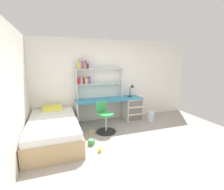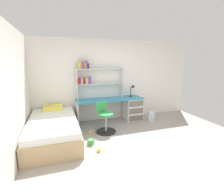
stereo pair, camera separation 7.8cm
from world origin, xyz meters
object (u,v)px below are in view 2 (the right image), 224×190
bed_platform (53,129)px  toy_block_green_1 (91,142)px  waste_bin (151,116)px  toy_block_natural_2 (92,132)px  toy_block_yellow_0 (99,150)px  desk (126,107)px  bookshelf_hutch (93,77)px  swivel_chair (105,120)px  desk_lamp (133,89)px

bed_platform → toy_block_green_1: size_ratio=17.10×
waste_bin → toy_block_natural_2: size_ratio=3.01×
bed_platform → waste_bin: bed_platform is taller
bed_platform → toy_block_natural_2: (0.91, 0.01, -0.21)m
toy_block_yellow_0 → toy_block_natural_2: size_ratio=0.71×
toy_block_green_1 → toy_block_natural_2: (0.13, 0.54, -0.01)m
bed_platform → desk: bearing=18.7°
bed_platform → toy_block_natural_2: bearing=0.6°
toy_block_yellow_0 → toy_block_natural_2: 0.89m
waste_bin → toy_block_natural_2: (-1.97, -0.35, -0.10)m
desk → toy_block_green_1: size_ratio=16.73×
bookshelf_hutch → waste_bin: (1.71, -0.55, -1.24)m
waste_bin → toy_block_natural_2: waste_bin is taller
waste_bin → toy_block_green_1: waste_bin is taller
desk → bed_platform: 2.33m
bookshelf_hutch → toy_block_natural_2: 1.64m
toy_block_yellow_0 → toy_block_natural_2: toy_block_natural_2 is taller
desk → bookshelf_hutch: bookshelf_hutch is taller
bed_platform → toy_block_yellow_0: 1.27m
bookshelf_hutch → swivel_chair: (0.12, -0.86, -1.07)m
desk → toy_block_green_1: 1.93m
desk_lamp → waste_bin: (0.44, -0.45, -0.83)m
desk → bed_platform: bearing=-161.3°
desk_lamp → swivel_chair: 1.53m
desk → toy_block_green_1: (-1.41, -1.27, -0.35)m
desk → toy_block_yellow_0: (-1.31, -1.62, -0.38)m
toy_block_natural_2 → swivel_chair: bearing=6.0°
desk_lamp → bed_platform: 2.67m
toy_block_green_1 → bed_platform: bearing=146.2°
desk → toy_block_yellow_0: bearing=-129.0°
bed_platform → toy_block_green_1: 0.97m
swivel_chair → toy_block_green_1: 0.81m
desk → swivel_chair: 1.15m
desk → waste_bin: (0.68, -0.38, -0.26)m
waste_bin → toy_block_yellow_0: size_ratio=4.27×
toy_block_green_1 → toy_block_natural_2: toy_block_green_1 is taller
bookshelf_hutch → swivel_chair: size_ratio=1.76×
desk_lamp → bookshelf_hutch: bearing=175.4°
bookshelf_hutch → toy_block_natural_2: bearing=-106.0°
desk → waste_bin: desk is taller
swivel_chair → desk: bearing=37.4°
waste_bin → toy_block_natural_2: bearing=-169.8°
toy_block_natural_2 → toy_block_green_1: bearing=-103.2°
desk → toy_block_natural_2: bearing=-150.3°
desk → waste_bin: size_ratio=6.55×
toy_block_natural_2 → desk_lamp: bearing=27.6°
desk → bed_platform: size_ratio=0.98×
desk_lamp → waste_bin: 1.04m
toy_block_green_1 → toy_block_natural_2: 0.55m
swivel_chair → toy_block_yellow_0: bearing=-113.6°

